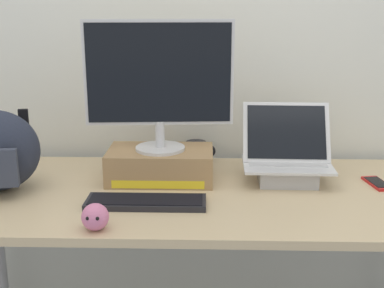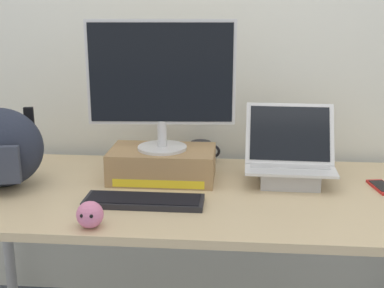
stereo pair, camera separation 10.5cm
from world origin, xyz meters
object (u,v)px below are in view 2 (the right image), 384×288
object	(u,v)px
external_keyboard	(144,201)
plush_toy	(90,215)
open_laptop	(289,166)
cell_phone	(382,187)
messenger_backpack	(0,148)
toner_box_yellow	(163,164)
desktop_monitor	(161,81)
coffee_mug	(201,152)

from	to	relation	value
external_keyboard	plush_toy	world-z (taller)	plush_toy
plush_toy	external_keyboard	bearing A→B (deg)	57.21
open_laptop	cell_phone	bearing A→B (deg)	-5.63
messenger_backpack	plush_toy	size ratio (longest dim) A/B	4.13
toner_box_yellow	external_keyboard	bearing A→B (deg)	-95.89
toner_box_yellow	plush_toy	world-z (taller)	toner_box_yellow
open_laptop	toner_box_yellow	bearing A→B (deg)	-178.40
messenger_backpack	plush_toy	distance (m)	0.56
external_keyboard	cell_phone	world-z (taller)	external_keyboard
desktop_monitor	plush_toy	xyz separation A→B (m)	(-0.16, -0.47, -0.35)
desktop_monitor	messenger_backpack	distance (m)	0.65
coffee_mug	cell_phone	size ratio (longest dim) A/B	0.81
open_laptop	cell_phone	size ratio (longest dim) A/B	2.17
coffee_mug	plush_toy	world-z (taller)	coffee_mug
toner_box_yellow	messenger_backpack	size ratio (longest dim) A/B	1.17
toner_box_yellow	open_laptop	size ratio (longest dim) A/B	1.19
open_laptop	messenger_backpack	bearing A→B (deg)	-171.55
desktop_monitor	messenger_backpack	xyz separation A→B (m)	(-0.59, -0.13, -0.24)
toner_box_yellow	plush_toy	xyz separation A→B (m)	(-0.16, -0.47, -0.02)
messenger_backpack	cell_phone	xyz separation A→B (m)	(1.43, 0.10, -0.15)
toner_box_yellow	plush_toy	distance (m)	0.50
open_laptop	messenger_backpack	distance (m)	1.10
open_laptop	plush_toy	world-z (taller)	open_laptop
toner_box_yellow	plush_toy	bearing A→B (deg)	-108.67
messenger_backpack	cell_phone	world-z (taller)	messenger_backpack
toner_box_yellow	cell_phone	distance (m)	0.84
open_laptop	messenger_backpack	size ratio (longest dim) A/B	0.99
external_keyboard	messenger_backpack	xyz separation A→B (m)	(-0.57, 0.13, 0.14)
coffee_mug	desktop_monitor	bearing A→B (deg)	-120.73
desktop_monitor	plush_toy	bearing A→B (deg)	-112.80
external_keyboard	messenger_backpack	bearing A→B (deg)	166.69
open_laptop	external_keyboard	xyz separation A→B (m)	(-0.52, -0.27, -0.05)
external_keyboard	messenger_backpack	size ratio (longest dim) A/B	1.19
external_keyboard	cell_phone	distance (m)	0.90
desktop_monitor	toner_box_yellow	bearing A→B (deg)	91.45
cell_phone	plush_toy	xyz separation A→B (m)	(-1.00, -0.44, 0.04)
desktop_monitor	messenger_backpack	bearing A→B (deg)	-171.37
toner_box_yellow	cell_phone	xyz separation A→B (m)	(0.84, -0.04, -0.06)
coffee_mug	external_keyboard	bearing A→B (deg)	-108.37
coffee_mug	cell_phone	bearing A→B (deg)	-20.90
coffee_mug	plush_toy	size ratio (longest dim) A/B	1.53
toner_box_yellow	external_keyboard	world-z (taller)	toner_box_yellow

